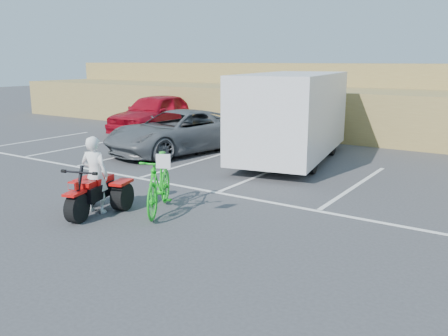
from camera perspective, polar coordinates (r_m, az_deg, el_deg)
The scene contains 11 objects.
ground at distance 10.15m, azimuth -8.58°, elevation -6.03°, with size 100.00×100.00×0.00m, color #3B3B3E.
parking_stripes at distance 12.90m, azimuth 6.54°, elevation -1.85°, with size 28.00×5.16×0.01m.
grass_embankment at distance 23.54m, azimuth 17.65°, elevation 7.77°, with size 40.00×8.50×3.10m.
red_trike_atv at distance 10.70m, azimuth -15.44°, elevation -5.36°, with size 1.23×1.64×1.06m, color red, non-canonical shape.
rider at distance 10.60m, azimuth -15.28°, elevation -0.78°, with size 0.62×0.40×1.69m, color white.
green_dirt_bike at distance 10.41m, azimuth -7.83°, elevation -1.85°, with size 0.60×2.13×1.28m, color #14BF19.
grey_pickup at distance 17.12m, azimuth -5.54°, elevation 4.38°, with size 2.51×5.44×1.51m, color #4F5357.
red_car at distance 22.20m, azimuth -8.31°, elevation 6.56°, with size 2.08×5.18×1.76m, color #9C0817.
cargo_trailer at distance 15.61m, azimuth 8.22°, elevation 6.40°, with size 3.54×6.46×2.85m.
quad_atv_blue at distance 17.50m, azimuth -2.79°, elevation 2.09°, with size 1.06×1.42×0.93m, color navy, non-canonical shape.
quad_atv_green at distance 16.39m, azimuth 9.21°, elevation 1.20°, with size 0.99×1.33×0.87m, color #195513, non-canonical shape.
Camera 1 is at (6.52, -7.07, 3.25)m, focal length 38.00 mm.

